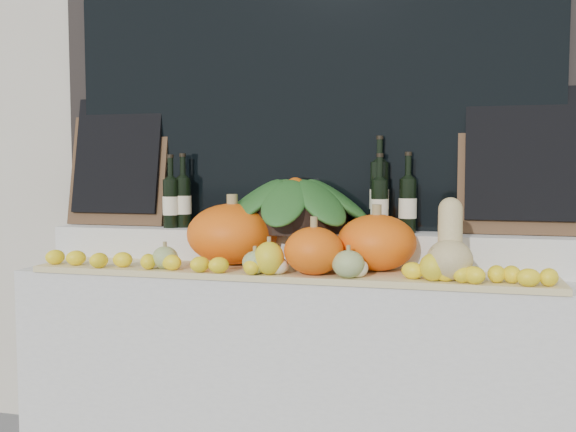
{
  "coord_description": "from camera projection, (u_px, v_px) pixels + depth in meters",
  "views": [
    {
      "loc": [
        0.63,
        -1.08,
        1.32
      ],
      "look_at": [
        0.0,
        1.45,
        1.12
      ],
      "focal_mm": 40.0,
      "sensor_mm": 36.0,
      "label": 1
    }
  ],
  "objects": [
    {
      "name": "wine_bottle_far_right",
      "position": [
        408.0,
        205.0,
        2.72
      ],
      "size": [
        0.08,
        0.08,
        0.34
      ],
      "color": "black",
      "rests_on": "rear_tier"
    },
    {
      "name": "lemon_heap",
      "position": [
        278.0,
        266.0,
        2.47
      ],
      "size": [
        2.2,
        0.16,
        0.06
      ],
      "primitive_type": null,
      "color": "yellow",
      "rests_on": "straw_bedding"
    },
    {
      "name": "pumpkin_right",
      "position": [
        376.0,
        243.0,
        2.57
      ],
      "size": [
        0.41,
        0.41,
        0.23
      ],
      "primitive_type": "ellipsoid",
      "rotation": [
        0.0,
        0.0,
        0.35
      ],
      "color": "#FF650D",
      "rests_on": "straw_bedding"
    },
    {
      "name": "wine_bottle_tall",
      "position": [
        379.0,
        196.0,
        2.79
      ],
      "size": [
        0.08,
        0.08,
        0.41
      ],
      "color": "black",
      "rests_on": "rear_tier"
    },
    {
      "name": "pumpkin_left",
      "position": [
        232.0,
        234.0,
        2.74
      ],
      "size": [
        0.41,
        0.41,
        0.26
      ],
      "primitive_type": "ellipsoid",
      "rotation": [
        0.0,
        0.0,
        -0.06
      ],
      "color": "#FF650D",
      "rests_on": "straw_bedding"
    },
    {
      "name": "wine_bottle_near_left",
      "position": [
        183.0,
        201.0,
        2.98
      ],
      "size": [
        0.08,
        0.08,
        0.34
      ],
      "color": "black",
      "rests_on": "rear_tier"
    },
    {
      "name": "chalkboard_left",
      "position": [
        118.0,
        159.0,
        3.1
      ],
      "size": [
        0.5,
        0.15,
        0.61
      ],
      "rotation": [
        -0.19,
        0.0,
        0.0
      ],
      "color": "#4C331E",
      "rests_on": "rear_tier"
    },
    {
      "name": "pumpkin_center",
      "position": [
        314.0,
        251.0,
        2.47
      ],
      "size": [
        0.28,
        0.28,
        0.18
      ],
      "primitive_type": "ellipsoid",
      "rotation": [
        0.0,
        0.0,
        0.26
      ],
      "color": "#FF650D",
      "rests_on": "straw_bedding"
    },
    {
      "name": "wine_bottle_near_right",
      "position": [
        379.0,
        205.0,
        2.72
      ],
      "size": [
        0.08,
        0.08,
        0.34
      ],
      "color": "black",
      "rests_on": "rear_tier"
    },
    {
      "name": "rear_tier",
      "position": [
        300.0,
        248.0,
        2.85
      ],
      "size": [
        2.3,
        0.25,
        0.16
      ],
      "primitive_type": "cube",
      "color": "silver",
      "rests_on": "display_sill"
    },
    {
      "name": "wine_bottle_far_left",
      "position": [
        171.0,
        202.0,
        2.96
      ],
      "size": [
        0.08,
        0.08,
        0.34
      ],
      "color": "black",
      "rests_on": "rear_tier"
    },
    {
      "name": "produce_bowl",
      "position": [
        295.0,
        204.0,
        2.82
      ],
      "size": [
        0.71,
        0.71,
        0.24
      ],
      "color": "black",
      "rests_on": "rear_tier"
    },
    {
      "name": "butternut_squash",
      "position": [
        450.0,
        247.0,
        2.36
      ],
      "size": [
        0.17,
        0.22,
        0.3
      ],
      "color": "tan",
      "rests_on": "straw_bedding"
    },
    {
      "name": "decorative_gourds",
      "position": [
        297.0,
        262.0,
        2.45
      ],
      "size": [
        1.17,
        0.15,
        0.15
      ],
      "color": "#3E7021",
      "rests_on": "straw_bedding"
    },
    {
      "name": "chalkboard_right",
      "position": [
        520.0,
        157.0,
        2.65
      ],
      "size": [
        0.5,
        0.15,
        0.61
      ],
      "rotation": [
        -0.19,
        0.0,
        0.0
      ],
      "color": "#4C331E",
      "rests_on": "rear_tier"
    },
    {
      "name": "display_sill",
      "position": [
        292.0,
        373.0,
        2.74
      ],
      "size": [
        2.3,
        0.55,
        0.88
      ],
      "primitive_type": "cube",
      "color": "silver",
      "rests_on": "ground"
    },
    {
      "name": "straw_bedding",
      "position": [
        285.0,
        273.0,
        2.58
      ],
      "size": [
        2.1,
        0.32,
        0.02
      ],
      "primitive_type": "cube",
      "color": "tan",
      "rests_on": "display_sill"
    }
  ]
}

